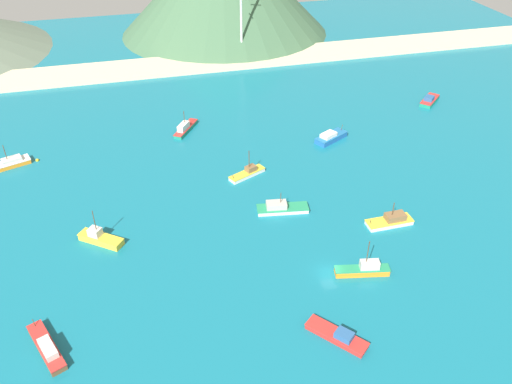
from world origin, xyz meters
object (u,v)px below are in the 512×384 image
object	(u,v)px
radio_tower	(241,10)
fishing_boat_8	(248,173)
fishing_boat_7	(331,137)
fishing_boat_6	(47,347)
fishing_boat_10	(338,336)
fishing_boat_0	(8,164)
fishing_boat_5	(100,238)
fishing_boat_3	(281,208)
fishing_boat_1	(430,100)
fishing_boat_4	(185,128)
fishing_boat_9	(364,269)
buoy_0	(37,160)
fishing_boat_2	(391,221)

from	to	relation	value
radio_tower	fishing_boat_8	bearing A→B (deg)	-102.24
fishing_boat_7	fishing_boat_8	size ratio (longest dim) A/B	1.06
fishing_boat_6	fishing_boat_10	distance (m)	42.94
fishing_boat_0	fishing_boat_6	distance (m)	57.53
fishing_boat_0	fishing_boat_8	world-z (taller)	fishing_boat_8
fishing_boat_5	fishing_boat_10	xyz separation A→B (m)	(34.30, -32.05, -0.31)
fishing_boat_6	fishing_boat_8	xyz separation A→B (m)	(39.78, 38.70, -0.12)
fishing_boat_3	fishing_boat_8	distance (m)	14.81
fishing_boat_1	fishing_boat_5	distance (m)	99.06
radio_tower	fishing_boat_4	bearing A→B (deg)	-119.33
fishing_boat_3	fishing_boat_8	world-z (taller)	fishing_boat_8
fishing_boat_1	fishing_boat_5	size ratio (longest dim) A/B	1.00
fishing_boat_9	fishing_boat_10	size ratio (longest dim) A/B	1.05
buoy_0	fishing_boat_6	bearing A→B (deg)	-83.75
fishing_boat_8	fishing_boat_10	xyz separation A→B (m)	(2.30, -47.24, -0.07)
fishing_boat_5	fishing_boat_4	bearing A→B (deg)	61.50
fishing_boat_4	fishing_boat_7	bearing A→B (deg)	-21.85
fishing_boat_2	fishing_boat_4	xyz separation A→B (m)	(-33.32, 48.26, 0.09)
buoy_0	radio_tower	bearing A→B (deg)	40.12
fishing_boat_1	fishing_boat_8	distance (m)	63.67
fishing_boat_1	fishing_boat_3	size ratio (longest dim) A/B	0.79
fishing_boat_1	fishing_boat_8	world-z (taller)	fishing_boat_8
fishing_boat_8	buoy_0	xyz separation A→B (m)	(-46.05, 18.55, -0.57)
fishing_boat_9	fishing_boat_10	world-z (taller)	fishing_boat_9
fishing_boat_3	fishing_boat_9	world-z (taller)	fishing_boat_9
fishing_boat_0	fishing_boat_7	size ratio (longest dim) A/B	1.12
fishing_boat_0	fishing_boat_8	size ratio (longest dim) A/B	1.19
fishing_boat_3	fishing_boat_5	distance (m)	35.34
fishing_boat_8	fishing_boat_9	bearing A→B (deg)	-71.48
fishing_boat_1	fishing_boat_2	world-z (taller)	fishing_boat_2
radio_tower	fishing_boat_0	bearing A→B (deg)	-141.98
fishing_boat_1	fishing_boat_3	bearing A→B (deg)	-145.43
fishing_boat_4	fishing_boat_10	distance (m)	72.75
fishing_boat_2	radio_tower	size ratio (longest dim) A/B	0.28
fishing_boat_5	fishing_boat_8	size ratio (longest dim) A/B	0.95
fishing_boat_10	radio_tower	distance (m)	119.20
fishing_boat_6	radio_tower	distance (m)	122.99
fishing_boat_8	radio_tower	xyz separation A→B (m)	(15.22, 70.18, 15.82)
fishing_boat_5	fishing_boat_8	world-z (taller)	fishing_boat_5
fishing_boat_0	fishing_boat_5	size ratio (longest dim) A/B	1.24
fishing_boat_3	fishing_boat_7	world-z (taller)	fishing_boat_3
fishing_boat_8	fishing_boat_10	size ratio (longest dim) A/B	0.97
fishing_boat_10	fishing_boat_1	bearing A→B (deg)	51.46
fishing_boat_2	fishing_boat_9	xyz separation A→B (m)	(-10.96, -11.46, 0.17)
fishing_boat_6	fishing_boat_8	world-z (taller)	fishing_boat_8
fishing_boat_3	radio_tower	xyz separation A→B (m)	(11.89, 84.61, 15.76)
fishing_boat_2	fishing_boat_5	bearing A→B (deg)	170.97
fishing_boat_1	fishing_boat_7	distance (m)	37.63
fishing_boat_1	fishing_boat_7	bearing A→B (deg)	-159.23
fishing_boat_2	fishing_boat_9	bearing A→B (deg)	-133.73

